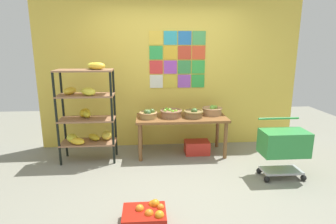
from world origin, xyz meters
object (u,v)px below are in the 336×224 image
object	(u,v)px
fruit_basket_right	(171,113)
orange_crate_foreground	(146,217)
shopping_cart	(284,145)
fruit_basket_back_right	(212,110)
fruit_basket_centre	(148,114)
produce_crate_under_table	(197,147)
banana_shelf_unit	(87,110)
fruit_basket_back_left	(194,113)
display_table	(181,121)

from	to	relation	value
fruit_basket_right	orange_crate_foreground	size ratio (longest dim) A/B	0.82
shopping_cart	orange_crate_foreground	bearing A→B (deg)	-165.08
fruit_basket_back_right	fruit_basket_centre	distance (m)	1.10
fruit_basket_back_right	produce_crate_under_table	xyz separation A→B (m)	(-0.27, -0.13, -0.61)
fruit_basket_right	orange_crate_foreground	world-z (taller)	fruit_basket_right
banana_shelf_unit	fruit_basket_right	size ratio (longest dim) A/B	4.30
orange_crate_foreground	shopping_cart	distance (m)	2.15
banana_shelf_unit	fruit_basket_back_left	size ratio (longest dim) A/B	4.86
display_table	fruit_basket_centre	xyz separation A→B (m)	(-0.55, -0.05, 0.15)
fruit_basket_centre	orange_crate_foreground	bearing A→B (deg)	-91.67
banana_shelf_unit	display_table	world-z (taller)	banana_shelf_unit
banana_shelf_unit	produce_crate_under_table	bearing A→B (deg)	4.01
fruit_basket_right	fruit_basket_back_right	bearing A→B (deg)	9.02
fruit_basket_right	fruit_basket_back_left	distance (m)	0.37
fruit_basket_right	produce_crate_under_table	size ratio (longest dim) A/B	0.89
fruit_basket_back_left	fruit_basket_right	bearing A→B (deg)	172.66
fruit_basket_back_right	orange_crate_foreground	size ratio (longest dim) A/B	0.77
fruit_basket_right	display_table	bearing A→B (deg)	2.60
fruit_basket_back_left	orange_crate_foreground	xyz separation A→B (m)	(-0.80, -1.85, -0.63)
fruit_basket_right	fruit_basket_back_left	size ratio (longest dim) A/B	1.13
display_table	fruit_basket_right	xyz separation A→B (m)	(-0.18, -0.01, 0.15)
fruit_basket_back_right	orange_crate_foreground	xyz separation A→B (m)	(-1.15, -2.01, -0.63)
fruit_basket_back_right	orange_crate_foreground	bearing A→B (deg)	-119.67
orange_crate_foreground	shopping_cart	world-z (taller)	shopping_cart
fruit_basket_centre	banana_shelf_unit	bearing A→B (deg)	-174.19
fruit_basket_back_left	orange_crate_foreground	distance (m)	2.11
produce_crate_under_table	fruit_basket_centre	bearing A→B (deg)	-178.11
banana_shelf_unit	fruit_basket_right	xyz separation A→B (m)	(1.33, 0.14, -0.11)
fruit_basket_back_right	fruit_basket_back_left	world-z (taller)	fruit_basket_back_right
fruit_basket_centre	fruit_basket_back_left	distance (m)	0.74
orange_crate_foreground	produce_crate_under_table	bearing A→B (deg)	65.12
banana_shelf_unit	orange_crate_foreground	xyz separation A→B (m)	(0.90, -1.76, -0.74)
produce_crate_under_table	banana_shelf_unit	bearing A→B (deg)	-175.99
banana_shelf_unit	fruit_basket_centre	bearing A→B (deg)	5.81
banana_shelf_unit	fruit_basket_back_right	bearing A→B (deg)	6.98
display_table	fruit_basket_centre	world-z (taller)	fruit_basket_centre
display_table	fruit_basket_back_left	size ratio (longest dim) A/B	4.66
banana_shelf_unit	fruit_basket_back_right	distance (m)	2.07
fruit_basket_centre	shopping_cart	bearing A→B (deg)	-26.86
fruit_basket_centre	fruit_basket_back_left	xyz separation A→B (m)	(0.74, -0.01, -0.00)
fruit_basket_back_right	produce_crate_under_table	bearing A→B (deg)	-155.05
display_table	produce_crate_under_table	distance (m)	0.54
fruit_basket_centre	fruit_basket_back_left	size ratio (longest dim) A/B	0.92
banana_shelf_unit	fruit_basket_centre	world-z (taller)	banana_shelf_unit
display_table	fruit_basket_back_left	xyz separation A→B (m)	(0.19, -0.06, 0.15)
fruit_basket_back_right	banana_shelf_unit	bearing A→B (deg)	-173.02
display_table	fruit_basket_back_right	world-z (taller)	fruit_basket_back_right
fruit_basket_back_right	shopping_cart	xyz separation A→B (m)	(0.75, -1.09, -0.25)
fruit_basket_back_left	orange_crate_foreground	size ratio (longest dim) A/B	0.72
fruit_basket_back_right	shopping_cart	distance (m)	1.34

